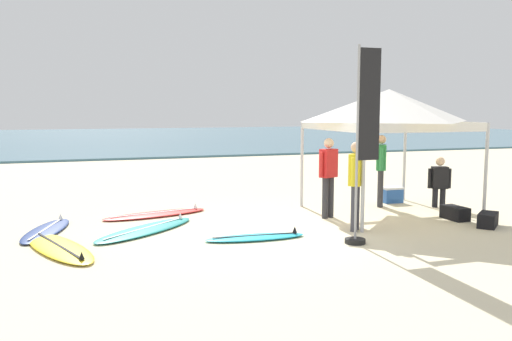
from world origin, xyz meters
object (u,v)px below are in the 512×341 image
Objects in this scene: person_black at (439,180)px; banner_flag at (363,153)px; person_yellow at (356,180)px; gear_bag_near_tent at (488,220)px; canopy_tent at (389,106)px; surfboard_red at (156,214)px; cooler_box at (392,195)px; gear_bag_by_pole at (455,213)px; surfboard_yellow at (59,247)px; person_red at (328,172)px; person_green at (381,165)px; surfboard_cyan at (256,237)px; surfboard_navy at (46,230)px; surfboard_teal at (146,229)px.

banner_flag is (-3.46, -2.39, 0.92)m from person_black.
person_yellow is 2.85× the size of gear_bag_near_tent.
canopy_tent is at bearing -170.88° from person_black.
surfboard_red is 4.87× the size of cooler_box.
gear_bag_near_tent is 0.80m from gear_bag_by_pole.
surfboard_yellow is 1.55× the size of person_red.
banner_flag reaches higher than person_green.
surfboard_cyan is 5.38m from person_black.
gear_bag_near_tent is 3.03m from cooler_box.
person_yellow reaches higher than gear_bag_near_tent.
person_red and person_green have the same top height.
person_black is 1.25m from cooler_box.
person_black is at bearing -53.41° from cooler_box.
surfboard_cyan is at bearing 173.47° from gear_bag_near_tent.
banner_flag is (-2.19, -2.92, 0.59)m from person_green.
cooler_box is (2.77, 3.32, -1.38)m from banner_flag.
cooler_box is at bearing 15.11° from surfboard_yellow.
gear_bag_near_tent is (1.17, -1.83, -2.25)m from canopy_tent.
gear_bag_by_pole is (7.87, -0.13, 0.10)m from surfboard_yellow.
person_black is at bearing -10.10° from surfboard_red.
gear_bag_near_tent is (2.61, -1.82, -0.85)m from person_red.
surfboard_navy is at bearing -177.93° from person_green.
surfboard_red is at bearing 169.90° from person_black.
surfboard_navy is 8.59m from gear_bag_near_tent.
canopy_tent is 7.49m from surfboard_navy.
person_red is (5.66, -0.52, 0.95)m from surfboard_navy.
surfboard_teal is at bearing -179.65° from person_red.
person_red is at bearing 0.35° from surfboard_teal.
canopy_tent is at bearing -4.17° from surfboard_navy.
person_green is at bearing -6.86° from surfboard_red.
canopy_tent is 2.40m from person_yellow.
surfboard_navy is 4.40× the size of cooler_box.
canopy_tent reaches higher than person_black.
surfboard_yellow is 5.56m from person_red.
gear_bag_by_pole is at bearing 5.13° from person_yellow.
person_black is (1.61, 0.26, -1.73)m from canopy_tent.
banner_flag is (5.24, -2.65, 1.54)m from surfboard_navy.
cooler_box reaches higher than surfboard_teal.
person_green is (3.85, 2.08, 0.95)m from surfboard_cyan.
surfboard_teal is 1.40× the size of person_red.
gear_bag_near_tent is at bearing -15.54° from surfboard_teal.
person_green is at bearing 8.25° from surfboard_teal.
banner_flag is at bearing -26.80° from surfboard_navy.
cooler_box reaches higher than surfboard_yellow.
person_yellow is 3.52m from cooler_box.
person_green is (7.43, 0.27, 0.95)m from surfboard_navy.
surfboard_red is 6.41m from gear_bag_by_pole.
person_green reaches higher than surfboard_red.
person_red reaches higher than surfboard_navy.
surfboard_yellow is at bearing 173.46° from gear_bag_near_tent.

